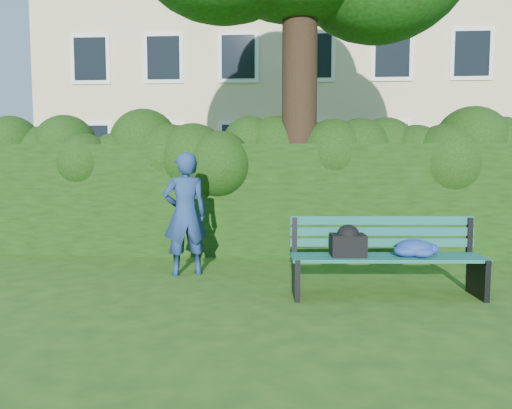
{
  "coord_description": "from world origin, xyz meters",
  "views": [
    {
      "loc": [
        0.45,
        -6.07,
        1.55
      ],
      "look_at": [
        0.0,
        0.6,
        0.95
      ],
      "focal_mm": 35.0,
      "sensor_mm": 36.0,
      "label": 1
    }
  ],
  "objects": [
    {
      "name": "ground",
      "position": [
        0.0,
        0.0,
        0.0
      ],
      "size": [
        80.0,
        80.0,
        0.0
      ],
      "primitive_type": "plane",
      "color": "#284E17",
      "rests_on": "ground"
    },
    {
      "name": "man_reading",
      "position": [
        -0.95,
        0.5,
        0.83
      ],
      "size": [
        0.71,
        0.59,
        1.65
      ],
      "primitive_type": "imported",
      "rotation": [
        0.0,
        0.0,
        3.52
      ],
      "color": "navy",
      "rests_on": "ground"
    },
    {
      "name": "park_bench",
      "position": [
        1.54,
        -0.39,
        0.5
      ],
      "size": [
        2.19,
        0.7,
        0.89
      ],
      "rotation": [
        0.0,
        0.0,
        0.06
      ],
      "color": "#0D443E",
      "rests_on": "ground"
    },
    {
      "name": "apartment_building",
      "position": [
        -0.0,
        13.99,
        6.0
      ],
      "size": [
        16.0,
        8.08,
        12.0
      ],
      "color": "tan",
      "rests_on": "ground"
    },
    {
      "name": "hedge",
      "position": [
        0.0,
        2.2,
        0.9
      ],
      "size": [
        10.0,
        1.0,
        1.8
      ],
      "color": "black",
      "rests_on": "ground"
    }
  ]
}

